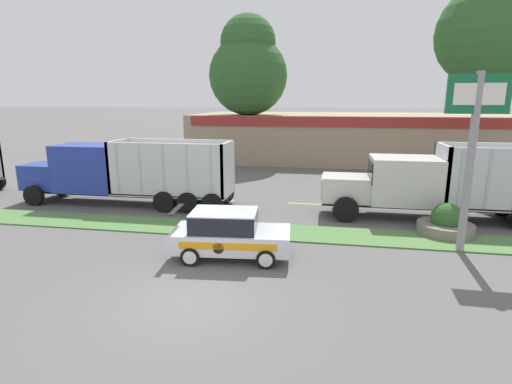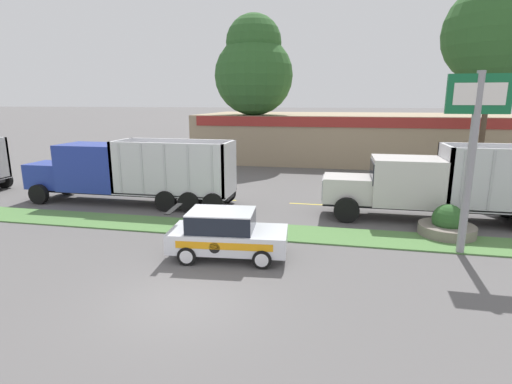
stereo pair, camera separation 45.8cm
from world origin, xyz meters
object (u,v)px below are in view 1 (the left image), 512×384
object	(u,v)px
dump_truck_trail	(435,186)
rally_car	(229,234)
store_sign_post	(474,132)
stone_planter	(446,224)
dump_truck_mid	(109,173)

from	to	relation	value
dump_truck_trail	rally_car	distance (m)	10.42
store_sign_post	stone_planter	distance (m)	4.40
dump_truck_mid	dump_truck_trail	world-z (taller)	dump_truck_trail
rally_car	store_sign_post	bearing A→B (deg)	13.85
store_sign_post	dump_truck_trail	bearing A→B (deg)	89.80
rally_car	stone_planter	world-z (taller)	rally_car
dump_truck_trail	store_sign_post	xyz separation A→B (m)	(-0.01, -4.22, 2.80)
stone_planter	dump_truck_trail	bearing A→B (deg)	89.56
stone_planter	rally_car	bearing A→B (deg)	-154.20
dump_truck_mid	store_sign_post	distance (m)	17.23
dump_truck_mid	stone_planter	world-z (taller)	dump_truck_mid
rally_car	store_sign_post	world-z (taller)	store_sign_post
rally_car	store_sign_post	size ratio (longest dim) A/B	0.66
rally_car	stone_planter	xyz separation A→B (m)	(8.28, 4.00, -0.42)
rally_car	store_sign_post	distance (m)	9.23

